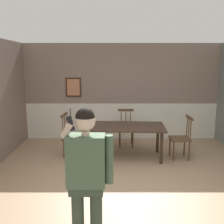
{
  "coord_description": "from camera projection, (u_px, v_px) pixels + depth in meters",
  "views": [
    {
      "loc": [
        -0.26,
        -4.07,
        2.15
      ],
      "look_at": [
        -0.25,
        -0.5,
        1.46
      ],
      "focal_mm": 41.53,
      "sensor_mm": 36.0,
      "label": 1
    }
  ],
  "objects": [
    {
      "name": "chair_near_window",
      "position": [
        125.0,
        128.0,
        6.74
      ],
      "size": [
        0.41,
        0.41,
        0.95
      ],
      "rotation": [
        0.0,
        0.0,
        3.14
      ],
      "color": "#513823",
      "rests_on": "ground_plane"
    },
    {
      "name": "ground_plane",
      "position": [
        126.0,
        191.0,
        4.41
      ],
      "size": [
        6.98,
        6.98,
        0.0
      ],
      "primitive_type": "plane",
      "color": "#9E7F60"
    },
    {
      "name": "room_back_partition",
      "position": [
        120.0,
        94.0,
        7.28
      ],
      "size": [
        5.49,
        0.17,
        2.67
      ],
      "color": "gray",
      "rests_on": "ground_plane"
    },
    {
      "name": "chair_by_doorway",
      "position": [
        180.0,
        138.0,
        5.84
      ],
      "size": [
        0.44,
        0.44,
        0.97
      ],
      "rotation": [
        0.0,
        0.0,
        1.6
      ],
      "color": "#513823",
      "rests_on": "ground_plane"
    },
    {
      "name": "dining_table",
      "position": [
        125.0,
        129.0,
        5.87
      ],
      "size": [
        1.78,
        1.03,
        0.74
      ],
      "rotation": [
        0.0,
        0.0,
        -0.06
      ],
      "color": "#38281E",
      "rests_on": "ground_plane"
    },
    {
      "name": "chair_at_table_head",
      "position": [
        70.0,
        137.0,
        5.98
      ],
      "size": [
        0.49,
        0.49,
        1.0
      ],
      "rotation": [
        0.0,
        0.0,
        4.58
      ],
      "color": "#513823",
      "rests_on": "ground_plane"
    },
    {
      "name": "person_figure",
      "position": [
        86.0,
        171.0,
        2.84
      ],
      "size": [
        0.58,
        0.24,
        1.68
      ],
      "rotation": [
        0.0,
        0.0,
        3.13
      ],
      "color": "#3A493A",
      "rests_on": "ground_plane"
    }
  ]
}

